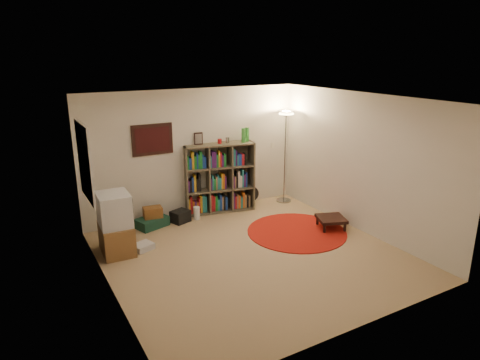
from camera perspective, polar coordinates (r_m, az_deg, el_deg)
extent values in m
cube|color=#9D7F5C|center=(7.06, 1.72, -10.02)|extent=(4.50, 4.50, 0.02)
cube|color=white|center=(6.33, 1.92, 10.78)|extent=(4.50, 4.50, 0.02)
cube|color=beige|center=(8.53, -6.11, 3.67)|extent=(4.50, 0.02, 2.50)
cube|color=beige|center=(4.92, 15.72, -6.89)|extent=(4.50, 0.02, 2.50)
cube|color=beige|center=(5.80, -17.67, -3.40)|extent=(0.02, 4.50, 2.50)
cube|color=beige|center=(7.96, 15.87, 2.16)|extent=(0.02, 4.50, 2.50)
cube|color=black|center=(8.14, -11.61, 5.31)|extent=(0.78, 0.04, 0.58)
cube|color=#3E0C0E|center=(8.12, -11.56, 5.29)|extent=(0.66, 0.01, 0.46)
cube|color=white|center=(6.95, -20.02, 2.26)|extent=(0.03, 1.00, 1.20)
cube|color=beige|center=(9.39, 4.38, 4.62)|extent=(0.08, 0.01, 0.12)
cube|color=brown|center=(8.91, -2.73, -3.97)|extent=(1.47, 0.68, 0.03)
cube|color=brown|center=(8.52, -2.86, 4.77)|extent=(1.47, 0.68, 0.03)
cube|color=brown|center=(8.55, -7.27, -0.11)|extent=(0.11, 0.40, 1.42)
cube|color=brown|center=(8.89, 1.51, 0.70)|extent=(0.11, 0.40, 1.42)
cube|color=brown|center=(8.87, -3.12, 0.64)|extent=(1.39, 0.30, 1.42)
cube|color=brown|center=(8.64, -4.30, 0.17)|extent=(0.11, 0.38, 1.36)
cube|color=brown|center=(8.76, -1.30, 0.44)|extent=(0.11, 0.38, 1.36)
cube|color=brown|center=(8.76, -2.77, -1.18)|extent=(1.40, 0.65, 0.03)
cube|color=brown|center=(8.63, -2.81, 1.81)|extent=(1.40, 0.65, 0.03)
cube|color=gold|center=(8.68, -6.86, -3.44)|extent=(0.07, 0.17, 0.31)
cube|color=#A3171F|center=(8.68, -6.57, -3.24)|extent=(0.07, 0.17, 0.36)
cube|color=#BA5317|center=(8.71, -6.27, -3.57)|extent=(0.07, 0.17, 0.25)
cube|color=#41175D|center=(8.71, -5.99, -3.54)|extent=(0.07, 0.17, 0.25)
cube|color=#BA5317|center=(8.72, -5.74, -3.57)|extent=(0.06, 0.17, 0.23)
cube|color=#A3171F|center=(8.72, -5.51, -3.32)|extent=(0.06, 0.16, 0.30)
cube|color=gold|center=(8.72, -5.26, -3.13)|extent=(0.07, 0.17, 0.35)
cube|color=teal|center=(8.73, -4.97, -3.07)|extent=(0.07, 0.17, 0.36)
cube|color=teal|center=(8.74, -4.68, -3.14)|extent=(0.07, 0.17, 0.33)
cube|color=#41175D|center=(8.54, -6.95, -0.81)|extent=(0.08, 0.17, 0.23)
cube|color=black|center=(8.55, -6.65, -0.71)|extent=(0.07, 0.17, 0.25)
cube|color=navy|center=(8.55, -6.38, -0.55)|extent=(0.07, 0.17, 0.29)
cube|color=gold|center=(8.55, -6.11, -0.38)|extent=(0.07, 0.17, 0.34)
cube|color=black|center=(8.57, -5.80, -0.60)|extent=(0.08, 0.17, 0.26)
cube|color=black|center=(8.57, -5.49, -0.28)|extent=(0.08, 0.17, 0.35)
cube|color=#177429|center=(8.41, -7.06, 2.33)|extent=(0.08, 0.17, 0.28)
cube|color=navy|center=(8.43, -6.71, 2.19)|extent=(0.08, 0.17, 0.23)
cube|color=gold|center=(8.42, -6.39, 2.62)|extent=(0.07, 0.17, 0.35)
cube|color=#177429|center=(8.44, -6.06, 2.37)|extent=(0.08, 0.17, 0.27)
cube|color=navy|center=(8.44, -5.79, 2.57)|extent=(0.06, 0.16, 0.32)
cube|color=#177429|center=(8.45, -5.58, 2.48)|extent=(0.06, 0.16, 0.29)
cube|color=#177429|center=(8.46, -5.31, 2.68)|extent=(0.08, 0.17, 0.34)
cube|color=navy|center=(8.47, -5.04, 2.49)|extent=(0.06, 0.16, 0.28)
cube|color=navy|center=(8.49, -4.78, 2.37)|extent=(0.07, 0.17, 0.24)
cube|color=#A3171F|center=(8.77, -3.84, -3.01)|extent=(0.07, 0.17, 0.35)
cube|color=#A3171F|center=(8.78, -3.56, -3.07)|extent=(0.07, 0.17, 0.32)
cube|color=#177429|center=(8.79, -3.26, -3.01)|extent=(0.08, 0.17, 0.32)
cube|color=teal|center=(8.82, -2.96, -3.22)|extent=(0.07, 0.17, 0.24)
cube|color=navy|center=(8.81, -2.67, -2.94)|extent=(0.08, 0.17, 0.33)
cube|color=olive|center=(8.83, -2.42, -3.03)|extent=(0.06, 0.16, 0.29)
cube|color=black|center=(8.83, -2.21, -2.90)|extent=(0.07, 0.17, 0.32)
cube|color=navy|center=(8.85, -1.93, -3.02)|extent=(0.08, 0.17, 0.27)
cube|color=#41175D|center=(8.64, -3.94, -0.48)|extent=(0.06, 0.16, 0.24)
cube|color=teal|center=(8.64, -3.71, -0.29)|extent=(0.06, 0.17, 0.30)
cube|color=#177429|center=(8.66, -3.47, -0.48)|extent=(0.07, 0.17, 0.23)
cube|color=olive|center=(8.66, -3.24, -0.33)|extent=(0.06, 0.16, 0.27)
cube|color=teal|center=(8.66, -3.03, -0.23)|extent=(0.06, 0.16, 0.30)
cube|color=teal|center=(8.68, -2.76, -0.38)|extent=(0.08, 0.17, 0.24)
cube|color=gold|center=(8.68, -2.49, -0.10)|extent=(0.06, 0.16, 0.32)
cube|color=#BA5317|center=(8.69, -2.27, -0.10)|extent=(0.06, 0.17, 0.31)
cube|color=#41175D|center=(8.71, -2.05, -0.26)|extent=(0.06, 0.16, 0.26)
cube|color=teal|center=(8.51, -4.00, 2.46)|extent=(0.06, 0.16, 0.24)
cube|color=#41175D|center=(8.51, -3.76, 2.78)|extent=(0.07, 0.17, 0.34)
cube|color=#41175D|center=(8.52, -3.44, 2.75)|extent=(0.08, 0.17, 0.32)
cube|color=#177429|center=(8.54, -3.13, 2.60)|extent=(0.07, 0.17, 0.26)
cube|color=gold|center=(8.54, -2.89, 2.87)|extent=(0.06, 0.16, 0.34)
cube|color=#A3171F|center=(8.56, -2.68, 2.76)|extent=(0.06, 0.16, 0.30)
cube|color=#41175D|center=(8.57, -2.43, 2.59)|extent=(0.07, 0.17, 0.24)
cube|color=#177429|center=(8.58, -2.14, 2.67)|extent=(0.08, 0.17, 0.26)
cube|color=#41175D|center=(8.89, -0.91, -2.70)|extent=(0.07, 0.17, 0.34)
cube|color=#A3171F|center=(8.91, -0.66, -2.91)|extent=(0.07, 0.17, 0.27)
cube|color=olive|center=(8.91, -0.45, -2.77)|extent=(0.06, 0.16, 0.31)
cube|color=#BA5317|center=(8.93, -0.20, -2.83)|extent=(0.08, 0.17, 0.28)
cube|color=teal|center=(8.95, 0.10, -2.91)|extent=(0.08, 0.17, 0.24)
cube|color=#BA5317|center=(8.95, 0.37, -2.59)|extent=(0.07, 0.17, 0.33)
cube|color=olive|center=(8.97, 0.63, -2.72)|extent=(0.07, 0.17, 0.28)
cube|color=black|center=(8.99, 0.88, -2.87)|extent=(0.07, 0.17, 0.22)
cube|color=olive|center=(9.00, 1.11, -2.73)|extent=(0.06, 0.16, 0.26)
cube|color=#41175D|center=(8.76, -0.94, -0.23)|extent=(0.06, 0.16, 0.23)
cube|color=olive|center=(8.77, -0.74, -0.20)|extent=(0.06, 0.16, 0.24)
cube|color=black|center=(8.77, -0.52, 0.10)|extent=(0.07, 0.17, 0.32)
cube|color=silver|center=(8.77, -0.26, 0.20)|extent=(0.07, 0.17, 0.35)
cube|color=silver|center=(8.80, 0.01, -0.14)|extent=(0.07, 0.17, 0.23)
cube|color=teal|center=(8.80, 0.26, 0.29)|extent=(0.06, 0.16, 0.36)
cube|color=#41175D|center=(8.82, 0.49, 0.00)|extent=(0.07, 0.17, 0.26)
cube|color=navy|center=(8.83, 0.73, 0.14)|extent=(0.06, 0.16, 0.30)
cube|color=teal|center=(8.63, -0.89, 3.06)|extent=(0.08, 0.17, 0.35)
cube|color=#41175D|center=(8.64, -0.62, 2.99)|extent=(0.06, 0.16, 0.32)
cube|color=teal|center=(8.66, -0.42, 2.69)|extent=(0.06, 0.16, 0.23)
cube|color=navy|center=(8.67, -0.22, 2.77)|extent=(0.06, 0.16, 0.24)
cube|color=navy|center=(8.68, -0.01, 2.75)|extent=(0.06, 0.16, 0.24)
cube|color=#A3171F|center=(8.69, 0.27, 2.79)|extent=(0.08, 0.17, 0.24)
cube|color=black|center=(8.71, 0.57, 2.80)|extent=(0.07, 0.17, 0.24)
cube|color=black|center=(8.42, -5.58, 5.52)|extent=(0.17, 0.05, 0.24)
cube|color=gray|center=(8.41, -5.55, 5.50)|extent=(0.13, 0.04, 0.19)
cylinder|color=maroon|center=(8.52, -2.73, 5.18)|extent=(0.10, 0.10, 0.09)
cylinder|color=gray|center=(8.56, -1.68, 5.32)|extent=(0.08, 0.08, 0.11)
cylinder|color=#358A35|center=(8.60, 0.47, 5.97)|extent=(0.10, 0.10, 0.28)
cylinder|color=#358A35|center=(8.70, 0.95, 6.09)|extent=(0.10, 0.10, 0.28)
cylinder|color=gray|center=(9.49, 5.83, -2.72)|extent=(0.41, 0.41, 0.03)
cylinder|color=gray|center=(9.22, 6.00, 2.82)|extent=(0.04, 0.04, 1.86)
cone|color=gray|center=(9.04, 6.19, 8.74)|extent=(0.49, 0.49, 0.15)
cylinder|color=#FFD88C|center=(9.04, 6.19, 8.77)|extent=(0.39, 0.39, 0.02)
cylinder|color=black|center=(9.33, 1.42, -2.99)|extent=(0.21, 0.21, 0.03)
cylinder|color=black|center=(9.30, 1.42, -2.50)|extent=(0.04, 0.04, 0.14)
cylinder|color=black|center=(9.25, 1.46, -1.85)|extent=(0.34, 0.14, 0.34)
cube|color=brown|center=(7.32, -16.12, -7.51)|extent=(0.52, 0.72, 0.48)
cube|color=silver|center=(7.13, -16.45, -3.79)|extent=(0.51, 0.60, 0.53)
cube|color=black|center=(7.17, -14.52, -3.51)|extent=(0.04, 0.50, 0.44)
cube|color=black|center=(7.18, -14.48, -3.51)|extent=(0.03, 0.44, 0.39)
cube|color=silver|center=(7.38, -12.79, -8.66)|extent=(0.37, 0.34, 0.10)
cube|color=#133628|center=(8.24, -11.65, -5.53)|extent=(0.65, 0.52, 0.18)
cube|color=brown|center=(8.19, -11.55, -4.24)|extent=(0.37, 0.28, 0.19)
cube|color=black|center=(8.36, -7.96, -4.83)|extent=(0.40, 0.37, 0.23)
cylinder|color=white|center=(8.45, -5.80, -4.41)|extent=(0.14, 0.14, 0.26)
cylinder|color=maroon|center=(7.94, 7.56, -6.84)|extent=(1.81, 1.81, 0.02)
cube|color=black|center=(8.13, 12.07, -5.08)|extent=(0.63, 0.63, 0.06)
cube|color=black|center=(7.94, 11.20, -6.41)|extent=(0.05, 0.05, 0.17)
cube|color=black|center=(8.08, 13.80, -6.17)|extent=(0.05, 0.05, 0.17)
cube|color=black|center=(8.28, 10.29, -5.37)|extent=(0.05, 0.05, 0.17)
cube|color=black|center=(8.41, 12.80, -5.17)|extent=(0.05, 0.05, 0.17)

